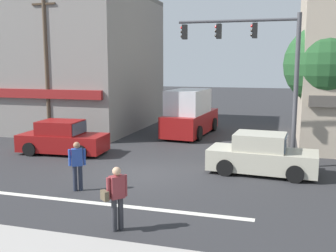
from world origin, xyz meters
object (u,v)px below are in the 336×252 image
Objects in this scene: utility_pole_near_left at (47,67)px; pedestrian_foreground_with_bag at (116,195)px; sedan_waiting_far at (262,156)px; sedan_parked_curbside at (63,139)px; street_tree at (325,65)px; box_truck_approaching_near at (190,114)px; pedestrian_mid_crossing at (77,163)px; traffic_light_mast at (263,62)px.

pedestrian_foreground_with_bag is at bearing -49.96° from utility_pole_near_left.
utility_pole_near_left is 13.67m from pedestrian_foreground_with_bag.
sedan_parked_curbside is (-9.28, 0.89, 0.00)m from sedan_waiting_far.
sedan_waiting_far is at bearing -17.28° from utility_pole_near_left.
pedestrian_foreground_with_bag is at bearing -116.92° from street_tree.
sedan_waiting_far is (-2.56, -4.88, -3.49)m from street_tree.
pedestrian_mid_crossing is at bearing -95.93° from box_truck_approaching_near.
pedestrian_mid_crossing is (-8.35, -8.80, -3.25)m from street_tree.
pedestrian_foreground_with_bag is at bearing -50.81° from sedan_parked_curbside.
sedan_waiting_far is 1.00× the size of sedan_parked_curbside.
box_truck_approaching_near is 14.04m from pedestrian_foreground_with_bag.
traffic_light_mast is 8.97m from pedestrian_foreground_with_bag.
utility_pole_near_left is at bearing 168.02° from traffic_light_mast.
pedestrian_foreground_with_bag is (6.05, -7.42, 0.24)m from sedan_parked_curbside.
utility_pole_near_left reaches higher than traffic_light_mast.
sedan_waiting_far is 8.78m from box_truck_approaching_near.
street_tree is 14.41m from utility_pole_near_left.
utility_pole_near_left reaches higher than pedestrian_foreground_with_bag.
traffic_light_mast is (11.67, -2.48, 0.25)m from utility_pole_near_left.
pedestrian_foreground_with_bag is at bearing -84.36° from box_truck_approaching_near.
traffic_light_mast reaches higher than sedan_parked_curbside.
sedan_waiting_far is (0.13, -1.19, -3.59)m from traffic_light_mast.
sedan_waiting_far is 7.00m from pedestrian_mid_crossing.
sedan_parked_curbside is at bearing -178.11° from traffic_light_mast.
traffic_light_mast is at bearing 68.09° from pedestrian_foreground_with_bag.
sedan_parked_curbside is (2.52, -2.78, -3.34)m from utility_pole_near_left.
pedestrian_mid_crossing is at bearing 134.49° from pedestrian_foreground_with_bag.
utility_pole_near_left reaches higher than sedan_waiting_far.
street_tree is 12.56m from pedestrian_mid_crossing.
street_tree is at bearing 63.08° from pedestrian_foreground_with_bag.
box_truck_approaching_near is (7.18, 3.78, -2.80)m from utility_pole_near_left.
sedan_waiting_far is 2.52× the size of pedestrian_foreground_with_bag.
utility_pole_near_left is at bearing 128.35° from pedestrian_mid_crossing.
sedan_waiting_far is 2.52× the size of pedestrian_mid_crossing.
box_truck_approaching_near is 3.43× the size of pedestrian_mid_crossing.
sedan_waiting_far is 7.28m from pedestrian_foreground_with_bag.
traffic_light_mast is at bearing -54.36° from box_truck_approaching_near.
sedan_waiting_far is (11.80, -3.67, -3.34)m from utility_pole_near_left.
pedestrian_foreground_with_bag is (8.56, -10.19, -3.10)m from utility_pole_near_left.
pedestrian_mid_crossing is (-5.67, -5.11, -3.35)m from traffic_light_mast.
traffic_light_mast is 1.48× the size of sedan_parked_curbside.
box_truck_approaching_near is 3.43× the size of pedestrian_foreground_with_bag.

